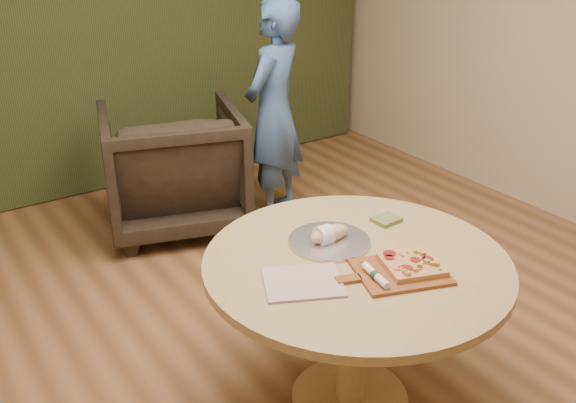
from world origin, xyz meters
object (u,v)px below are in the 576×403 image
(pedestal_table, at_px, (355,288))
(bread_roll, at_px, (328,234))
(armchair, at_px, (173,162))
(serving_tray, at_px, (329,241))
(pizza_paddle, at_px, (398,272))
(cutlery_roll, at_px, (375,275))
(flatbread_pizza, at_px, (412,264))
(person_standing, at_px, (274,112))

(pedestal_table, distance_m, bread_roll, 0.26)
(armchair, bearing_deg, pedestal_table, 103.88)
(bread_roll, bearing_deg, armchair, 85.97)
(serving_tray, xyz_separation_m, bread_roll, (-0.01, -0.00, 0.04))
(pizza_paddle, height_order, bread_roll, bread_roll)
(armchair, bearing_deg, pizza_paddle, 105.61)
(cutlery_roll, bearing_deg, armchair, 96.09)
(serving_tray, bearing_deg, pedestal_table, -86.82)
(serving_tray, bearing_deg, armchair, 86.23)
(cutlery_roll, xyz_separation_m, serving_tray, (0.05, 0.35, -0.02))
(flatbread_pizza, xyz_separation_m, person_standing, (0.66, 2.05, 0.00))
(pedestal_table, distance_m, serving_tray, 0.23)
(cutlery_roll, relative_size, serving_tray, 0.56)
(flatbread_pizza, bearing_deg, serving_tray, 110.01)
(pizza_paddle, bearing_deg, pedestal_table, 126.78)
(pizza_paddle, xyz_separation_m, person_standing, (0.73, 2.05, 0.02))
(pizza_paddle, height_order, person_standing, person_standing)
(armchair, xyz_separation_m, person_standing, (0.67, -0.25, 0.31))
(cutlery_roll, xyz_separation_m, armchair, (0.17, 2.29, -0.31))
(cutlery_roll, distance_m, person_standing, 2.21)
(cutlery_roll, height_order, person_standing, person_standing)
(pizza_paddle, bearing_deg, bread_roll, 121.20)
(flatbread_pizza, bearing_deg, bread_roll, 111.21)
(armchair, bearing_deg, bread_roll, 103.04)
(pizza_paddle, height_order, armchair, armchair)
(serving_tray, bearing_deg, cutlery_roll, -97.29)
(bread_roll, bearing_deg, flatbread_pizza, -68.79)
(cutlery_roll, distance_m, armchair, 2.32)
(flatbread_pizza, bearing_deg, armchair, 90.16)
(pedestal_table, height_order, serving_tray, serving_tray)
(cutlery_roll, bearing_deg, person_standing, 78.00)
(cutlery_roll, relative_size, armchair, 0.21)
(flatbread_pizza, height_order, cutlery_roll, flatbread_pizza)
(pizza_paddle, bearing_deg, armchair, 107.55)
(serving_tray, xyz_separation_m, armchair, (0.13, 1.93, -0.28))
(pedestal_table, distance_m, pizza_paddle, 0.24)
(pizza_paddle, height_order, cutlery_roll, cutlery_roll)
(pedestal_table, relative_size, bread_roll, 6.63)
(bread_roll, bearing_deg, cutlery_roll, -95.88)
(pizza_paddle, height_order, serving_tray, serving_tray)
(cutlery_roll, bearing_deg, flatbread_pizza, 6.06)
(pedestal_table, height_order, person_standing, person_standing)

